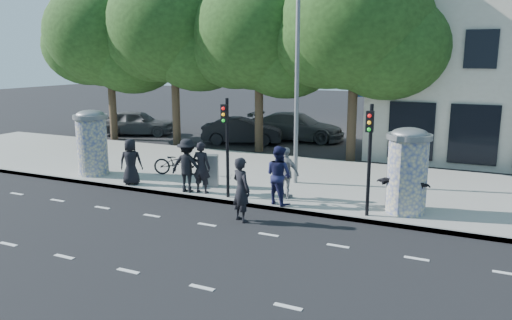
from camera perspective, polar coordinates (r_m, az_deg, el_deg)
The scene contains 27 objects.
ground at distance 13.90m, azimuth -8.60°, elevation -9.06°, with size 120.00×120.00×0.00m, color black.
sidewalk at distance 20.25m, azimuth 3.18°, elevation -2.05°, with size 40.00×8.00×0.15m, color gray.
curb at distance 16.77m, azimuth -1.88°, elevation -4.98°, with size 40.00×0.10×0.16m, color slate.
lane_dash_near at distance 12.27m, azimuth -14.40°, elevation -12.20°, with size 32.00×0.12×0.01m, color silver.
lane_dash_far at distance 15.01m, azimuth -5.63°, elevation -7.37°, with size 32.00×0.12×0.01m, color silver.
ad_column_left at distance 21.31m, azimuth -18.25°, elevation 2.09°, with size 1.36×1.36×2.65m.
ad_column_right at distance 15.96m, azimuth 16.94°, elevation -0.94°, with size 1.36×1.36×2.65m.
traffic_pole_near at distance 16.77m, azimuth -3.39°, elevation 2.57°, with size 0.22×0.31×3.40m.
traffic_pole_far at distance 15.12m, azimuth 12.84°, elevation 1.27°, with size 0.22×0.31×3.40m.
street_lamp at distance 18.57m, azimuth 4.67°, elevation 11.39°, with size 0.25×0.93×8.00m.
tree_far_left at distance 30.89m, azimuth -16.52°, elevation 13.70°, with size 7.20×7.20×9.26m.
tree_mid_left at distance 28.16m, azimuth -9.43°, elevation 14.87°, with size 7.20×7.20×9.57m.
tree_near_left at distance 25.85m, azimuth 0.35°, elevation 14.35°, with size 6.80×6.80×8.97m.
tree_center at distance 23.82m, azimuth 11.32°, elevation 14.94°, with size 7.00×7.00×9.30m.
ped_a at distance 19.32m, azimuth -14.11°, elevation -0.18°, with size 0.85×0.56×1.75m, color black.
ped_b at distance 17.66m, azimuth -6.25°, elevation -0.85°, with size 0.67×0.44×1.84m, color black.
ped_c at distance 16.25m, azimuth 2.62°, elevation -1.73°, with size 0.94×0.73×1.93m, color #1B1C43.
ped_d at distance 17.86m, azimuth -7.85°, elevation -0.62°, with size 1.24×0.71×1.92m, color black.
ped_e at distance 16.96m, azimuth 3.46°, elevation -1.47°, with size 1.03×0.59×1.76m, color #949496.
ped_f at distance 15.80m, azimuth 16.33°, elevation -2.93°, with size 1.63×0.59×1.76m, color black.
man_road at distance 15.00m, azimuth -1.70°, elevation -3.40°, with size 0.72×0.47×1.97m, color black.
bicycle at distance 20.61m, azimuth -8.98°, elevation -0.26°, with size 1.94×0.68×1.02m, color black.
cabinet_left at distance 18.61m, azimuth -5.23°, elevation -1.21°, with size 0.56×0.41×1.18m, color slate.
cabinet_right at distance 16.53m, azimuth 15.68°, elevation -3.24°, with size 0.58×0.42×1.20m, color slate.
car_left at distance 32.46m, azimuth -13.42°, elevation 4.18°, with size 4.64×1.87×1.58m, color #4F5256.
car_mid at distance 28.42m, azimuth -1.58°, elevation 3.35°, with size 4.50×1.57×1.48m, color black.
car_right at distance 29.68m, azimuth 4.70°, elevation 3.82°, with size 5.60×2.28×1.63m, color #4E5054.
Camera 1 is at (7.29, -10.76, 4.92)m, focal length 35.00 mm.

